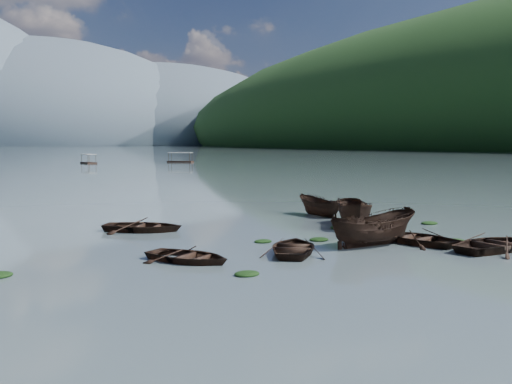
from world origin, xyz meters
TOP-DOWN VIEW (x-y plane):
  - ground_plane at (0.00, 0.00)m, footprint 2400.00×2400.00m
  - haze_mtn_c at (140.00, 900.00)m, footprint 520.00×520.00m
  - haze_mtn_d at (320.00, 900.00)m, footprint 520.00×520.00m
  - rowboat_0 at (-7.27, 5.02)m, footprint 4.26×4.66m
  - rowboat_1 at (-2.49, 4.36)m, footprint 4.78×5.00m
  - rowboat_2 at (1.71, 3.92)m, footprint 4.91×1.85m
  - rowboat_3 at (4.05, 3.39)m, footprint 3.58×4.60m
  - rowboat_4 at (5.70, 0.32)m, footprint 4.80×3.64m
  - rowboat_5 at (4.92, 9.06)m, footprint 4.10×5.00m
  - rowboat_6 at (-6.25, 13.59)m, footprint 5.36×5.15m
  - rowboat_8 at (5.98, 13.94)m, footprint 1.61×4.06m
  - weed_clump_0 at (-6.37, 1.69)m, footprint 0.98×0.80m
  - weed_clump_1 at (-2.33, 7.31)m, footprint 0.90×0.72m
  - weed_clump_2 at (5.70, 2.52)m, footprint 1.15×0.92m
  - weed_clump_3 at (3.90, 6.79)m, footprint 0.86×0.73m
  - weed_clump_4 at (9.43, 7.62)m, footprint 1.07×0.85m
  - weed_clump_6 at (0.33, 6.33)m, footprint 1.00×0.84m
  - weed_clump_7 at (3.69, 8.83)m, footprint 1.25×1.00m
  - pontoon_centre at (15.39, 113.67)m, footprint 2.60×5.47m
  - pontoon_right at (35.78, 109.29)m, footprint 6.09×5.76m

SIDE VIEW (x-z plane):
  - ground_plane at x=0.00m, z-range 0.00..0.00m
  - haze_mtn_c at x=140.00m, z-range -130.00..130.00m
  - haze_mtn_d at x=320.00m, z-range -110.00..110.00m
  - rowboat_0 at x=-7.27m, z-range -0.39..0.39m
  - rowboat_1 at x=-2.49m, z-range -0.42..0.42m
  - rowboat_2 at x=1.71m, z-range -0.95..0.95m
  - rowboat_3 at x=4.05m, z-range -0.44..0.44m
  - rowboat_4 at x=5.70m, z-range -0.47..0.47m
  - rowboat_5 at x=4.92m, z-range -0.92..0.92m
  - rowboat_6 at x=-6.25m, z-range -0.45..0.45m
  - rowboat_8 at x=5.98m, z-range -0.78..0.78m
  - weed_clump_0 at x=-6.37m, z-range -0.11..0.11m
  - weed_clump_1 at x=-2.33m, z-range -0.10..0.10m
  - weed_clump_2 at x=5.70m, z-range -0.12..0.12m
  - weed_clump_3 at x=3.90m, z-range -0.10..0.10m
  - weed_clump_4 at x=9.43m, z-range -0.11..0.11m
  - weed_clump_6 at x=0.33m, z-range -0.10..0.10m
  - weed_clump_7 at x=3.69m, z-range -0.14..0.14m
  - pontoon_centre at x=15.39m, z-range -1.02..1.02m
  - pontoon_right at x=35.78m, z-range -1.14..1.14m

